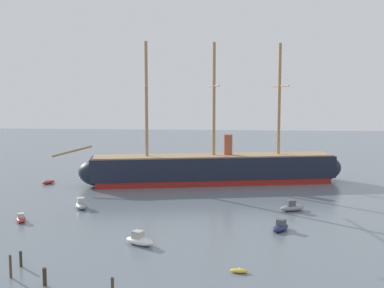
% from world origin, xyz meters
% --- Properties ---
extents(tall_ship, '(58.42, 17.98, 28.42)m').
position_xyz_m(tall_ship, '(5.89, 57.69, 3.10)').
color(tall_ship, maroon).
rests_on(tall_ship, ground).
extents(dinghy_foreground_right, '(1.89, 0.96, 0.43)m').
position_xyz_m(dinghy_foreground_right, '(10.77, 9.29, 0.22)').
color(dinghy_foreground_right, gold).
rests_on(dinghy_foreground_right, ground).
extents(motorboat_near_centre, '(4.35, 3.34, 1.69)m').
position_xyz_m(motorboat_near_centre, '(-1.23, 17.28, 0.59)').
color(motorboat_near_centre, silver).
rests_on(motorboat_near_centre, ground).
extents(motorboat_mid_left, '(2.35, 3.30, 1.28)m').
position_xyz_m(motorboat_mid_left, '(-20.26, 26.03, 0.45)').
color(motorboat_mid_left, '#B22D28').
rests_on(motorboat_mid_left, ground).
extents(motorboat_mid_right, '(3.21, 3.86, 1.52)m').
position_xyz_m(motorboat_mid_right, '(16.39, 24.84, 0.53)').
color(motorboat_mid_right, '#1E284C').
rests_on(motorboat_mid_right, ground).
extents(motorboat_alongside_bow, '(3.21, 4.35, 1.69)m').
position_xyz_m(motorboat_alongside_bow, '(-14.24, 34.56, 0.59)').
color(motorboat_alongside_bow, gray).
rests_on(motorboat_alongside_bow, ground).
extents(motorboat_alongside_stern, '(4.46, 3.24, 1.73)m').
position_xyz_m(motorboat_alongside_stern, '(19.15, 35.95, 0.61)').
color(motorboat_alongside_stern, gray).
rests_on(motorboat_alongside_stern, ground).
extents(dinghy_far_left, '(2.76, 3.17, 0.70)m').
position_xyz_m(dinghy_far_left, '(-27.58, 54.19, 0.35)').
color(dinghy_far_left, '#B22D28').
rests_on(dinghy_far_left, ground).
extents(dinghy_distant_centre, '(2.62, 2.30, 0.58)m').
position_xyz_m(dinghy_distant_centre, '(0.95, 62.65, 0.29)').
color(dinghy_distant_centre, silver).
rests_on(dinghy_distant_centre, ground).
extents(mooring_piling_nearest, '(0.30, 0.30, 1.69)m').
position_xyz_m(mooring_piling_nearest, '(-12.28, 8.88, 0.85)').
color(mooring_piling_nearest, '#382B1E').
rests_on(mooring_piling_nearest, ground).
extents(mooring_piling_left_pair, '(0.38, 0.38, 1.76)m').
position_xyz_m(mooring_piling_left_pair, '(-7.76, 4.26, 0.88)').
color(mooring_piling_left_pair, '#382B1E').
rests_on(mooring_piling_left_pair, ground).
extents(mooring_piling_right_pair, '(0.26, 0.26, 2.35)m').
position_xyz_m(mooring_piling_right_pair, '(-11.92, 5.84, 1.18)').
color(mooring_piling_right_pair, '#4C3D2D').
rests_on(mooring_piling_right_pair, ground).
extents(mooring_piling_midwater, '(0.31, 0.31, 1.35)m').
position_xyz_m(mooring_piling_midwater, '(-0.97, 3.55, 0.68)').
color(mooring_piling_midwater, '#423323').
rests_on(mooring_piling_midwater, ground).
extents(seagull_in_flight, '(1.06, 0.75, 0.13)m').
position_xyz_m(seagull_in_flight, '(1.95, 27.64, 12.89)').
color(seagull_in_flight, silver).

